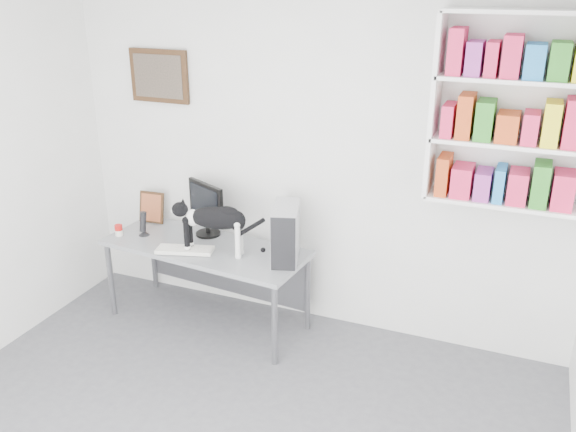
{
  "coord_description": "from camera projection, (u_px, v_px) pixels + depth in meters",
  "views": [
    {
      "loc": [
        1.51,
        -2.19,
        2.65
      ],
      "look_at": [
        -0.01,
        1.53,
        1.05
      ],
      "focal_mm": 38.0,
      "sensor_mm": 36.0,
      "label": 1
    }
  ],
  "objects": [
    {
      "name": "bookshelf",
      "position": [
        515.0,
        112.0,
        3.81
      ],
      "size": [
        1.03,
        0.28,
        1.24
      ],
      "primitive_type": "cube",
      "color": "white",
      "rests_on": "room"
    },
    {
      "name": "room",
      "position": [
        169.0,
        268.0,
        2.9
      ],
      "size": [
        4.01,
        4.01,
        2.7
      ],
      "color": "#5B5B60",
      "rests_on": "ground"
    },
    {
      "name": "soup_can",
      "position": [
        119.0,
        230.0,
        4.94
      ],
      "size": [
        0.08,
        0.08,
        0.09
      ],
      "primitive_type": "cylinder",
      "rotation": [
        0.0,
        0.0,
        -0.32
      ],
      "color": "red",
      "rests_on": "desk"
    },
    {
      "name": "monitor",
      "position": [
        207.0,
        209.0,
        4.89
      ],
      "size": [
        0.47,
        0.37,
        0.45
      ],
      "primitive_type": "cube",
      "rotation": [
        0.0,
        0.0,
        -0.45
      ],
      "color": "black",
      "rests_on": "desk"
    },
    {
      "name": "keyboard",
      "position": [
        185.0,
        250.0,
        4.65
      ],
      "size": [
        0.46,
        0.28,
        0.03
      ],
      "primitive_type": "cube",
      "rotation": [
        0.0,
        0.0,
        0.29
      ],
      "color": "silver",
      "rests_on": "desk"
    },
    {
      "name": "cat",
      "position": [
        215.0,
        230.0,
        4.55
      ],
      "size": [
        0.66,
        0.3,
        0.4
      ],
      "primitive_type": null,
      "rotation": [
        0.0,
        0.0,
        0.2
      ],
      "color": "black",
      "rests_on": "desk"
    },
    {
      "name": "leaning_print",
      "position": [
        152.0,
        207.0,
        5.18
      ],
      "size": [
        0.23,
        0.1,
        0.28
      ],
      "primitive_type": "cube",
      "rotation": [
        0.0,
        0.0,
        0.07
      ],
      "color": "#422815",
      "rests_on": "desk"
    },
    {
      "name": "wall_art",
      "position": [
        159.0,
        76.0,
        4.85
      ],
      "size": [
        0.52,
        0.04,
        0.42
      ],
      "primitive_type": "cube",
      "color": "#422815",
      "rests_on": "room"
    },
    {
      "name": "speaker",
      "position": [
        143.0,
        223.0,
        4.92
      ],
      "size": [
        0.12,
        0.12,
        0.21
      ],
      "primitive_type": "cylinder",
      "rotation": [
        0.0,
        0.0,
        -0.37
      ],
      "color": "black",
      "rests_on": "desk"
    },
    {
      "name": "pc_tower",
      "position": [
        286.0,
        233.0,
        4.47
      ],
      "size": [
        0.3,
        0.45,
        0.41
      ],
      "primitive_type": "cube",
      "rotation": [
        0.0,
        0.0,
        0.3
      ],
      "color": "silver",
      "rests_on": "desk"
    },
    {
      "name": "desk",
      "position": [
        207.0,
        284.0,
        4.89
      ],
      "size": [
        1.68,
        0.78,
        0.68
      ],
      "primitive_type": "cube",
      "rotation": [
        0.0,
        0.0,
        -0.09
      ],
      "color": "slate",
      "rests_on": "room"
    }
  ]
}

